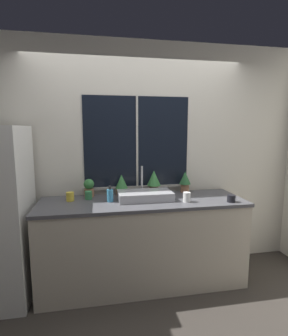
% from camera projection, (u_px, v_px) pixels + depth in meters
% --- Properties ---
extents(ground_plane, '(14.00, 14.00, 0.00)m').
position_uv_depth(ground_plane, '(149.00, 300.00, 2.62)').
color(ground_plane, '#38332D').
extents(wall_back, '(8.00, 0.09, 2.70)m').
position_uv_depth(wall_back, '(137.00, 158.00, 3.15)').
color(wall_back, silver).
rests_on(wall_back, ground_plane).
extents(wall_right, '(0.06, 7.00, 2.70)m').
position_uv_depth(wall_right, '(254.00, 151.00, 4.25)').
color(wall_right, silver).
rests_on(wall_right, ground_plane).
extents(counter, '(2.20, 0.70, 0.94)m').
position_uv_depth(counter, '(143.00, 242.00, 2.88)').
color(counter, beige).
rests_on(counter, ground_plane).
extents(sink, '(0.58, 0.37, 0.34)m').
position_uv_depth(sink, '(145.00, 195.00, 2.83)').
color(sink, '#ADADB2').
rests_on(sink, counter).
extents(potted_plant_far_left, '(0.12, 0.12, 0.20)m').
position_uv_depth(potted_plant_far_left, '(89.00, 188.00, 2.95)').
color(potted_plant_far_left, '#9E6B4C').
rests_on(potted_plant_far_left, counter).
extents(potted_plant_center_left, '(0.14, 0.14, 0.24)m').
position_uv_depth(potted_plant_center_left, '(122.00, 184.00, 3.02)').
color(potted_plant_center_left, '#9E6B4C').
rests_on(potted_plant_center_left, counter).
extents(potted_plant_center_right, '(0.16, 0.16, 0.28)m').
position_uv_depth(potted_plant_center_right, '(154.00, 180.00, 3.08)').
color(potted_plant_center_right, '#9E6B4C').
rests_on(potted_plant_center_right, counter).
extents(potted_plant_far_right, '(0.14, 0.14, 0.25)m').
position_uv_depth(potted_plant_far_right, '(185.00, 181.00, 3.15)').
color(potted_plant_far_right, '#9E6B4C').
rests_on(potted_plant_far_right, counter).
extents(soap_bottle, '(0.07, 0.07, 0.17)m').
position_uv_depth(soap_bottle, '(110.00, 195.00, 2.74)').
color(soap_bottle, teal).
rests_on(soap_bottle, counter).
extents(mug_yellow, '(0.08, 0.08, 0.09)m').
position_uv_depth(mug_yellow, '(70.00, 197.00, 2.78)').
color(mug_yellow, gold).
rests_on(mug_yellow, counter).
extents(mug_white, '(0.08, 0.08, 0.10)m').
position_uv_depth(mug_white, '(187.00, 197.00, 2.74)').
color(mug_white, white).
rests_on(mug_white, counter).
extents(mug_black, '(0.09, 0.09, 0.08)m').
position_uv_depth(mug_black, '(231.00, 198.00, 2.74)').
color(mug_black, black).
rests_on(mug_black, counter).
extents(mug_green, '(0.08, 0.08, 0.09)m').
position_uv_depth(mug_green, '(88.00, 195.00, 2.85)').
color(mug_green, '#38844C').
rests_on(mug_green, counter).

